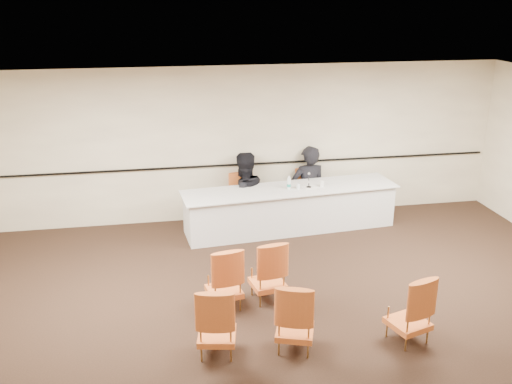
# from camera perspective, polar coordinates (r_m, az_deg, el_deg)

# --- Properties ---
(floor) EXTENTS (10.00, 10.00, 0.00)m
(floor) POSITION_cam_1_polar(r_m,az_deg,el_deg) (8.03, 4.30, -12.79)
(floor) COLOR black
(floor) RESTS_ON ground
(ceiling) EXTENTS (10.00, 10.00, 0.00)m
(ceiling) POSITION_cam_1_polar(r_m,az_deg,el_deg) (6.92, 4.92, 8.75)
(ceiling) COLOR silver
(ceiling) RESTS_ON ground
(wall_back) EXTENTS (10.00, 0.04, 3.00)m
(wall_back) POSITION_cam_1_polar(r_m,az_deg,el_deg) (11.07, -0.65, 4.86)
(wall_back) COLOR #C2B499
(wall_back) RESTS_ON ground
(wall_rail) EXTENTS (9.80, 0.04, 0.03)m
(wall_rail) POSITION_cam_1_polar(r_m,az_deg,el_deg) (11.14, -0.61, 2.82)
(wall_rail) COLOR black
(wall_rail) RESTS_ON wall_back
(panel_table) EXTENTS (4.13, 1.32, 0.81)m
(panel_table) POSITION_cam_1_polar(r_m,az_deg,el_deg) (10.78, 3.42, -1.68)
(panel_table) COLOR silver
(panel_table) RESTS_ON ground
(panelist_main) EXTENTS (0.75, 0.53, 1.95)m
(panelist_main) POSITION_cam_1_polar(r_m,az_deg,el_deg) (11.47, 5.22, -0.11)
(panelist_main) COLOR black
(panelist_main) RESTS_ON ground
(panelist_main_chair) EXTENTS (0.55, 0.55, 0.95)m
(panelist_main_chair) POSITION_cam_1_polar(r_m,az_deg,el_deg) (11.47, 5.22, -0.06)
(panelist_main_chair) COLOR orange
(panelist_main_chair) RESTS_ON ground
(panelist_second) EXTENTS (1.12, 0.98, 1.95)m
(panelist_second) POSITION_cam_1_polar(r_m,az_deg,el_deg) (11.09, -1.29, -0.88)
(panelist_second) COLOR black
(panelist_second) RESTS_ON ground
(panelist_second_chair) EXTENTS (0.55, 0.55, 0.95)m
(panelist_second_chair) POSITION_cam_1_polar(r_m,az_deg,el_deg) (11.08, -1.29, -0.68)
(panelist_second_chair) COLOR orange
(panelist_second_chair) RESTS_ON ground
(papers) EXTENTS (0.35, 0.29, 0.00)m
(papers) POSITION_cam_1_polar(r_m,az_deg,el_deg) (10.73, 5.45, 0.48)
(papers) COLOR white
(papers) RESTS_ON panel_table
(microphone) EXTENTS (0.13, 0.20, 0.26)m
(microphone) POSITION_cam_1_polar(r_m,az_deg,el_deg) (10.68, 5.32, 1.11)
(microphone) COLOR black
(microphone) RESTS_ON panel_table
(water_bottle) EXTENTS (0.09, 0.09, 0.25)m
(water_bottle) POSITION_cam_1_polar(r_m,az_deg,el_deg) (10.57, 3.31, 0.95)
(water_bottle) COLOR #198B7E
(water_bottle) RESTS_ON panel_table
(drinking_glass) EXTENTS (0.09, 0.09, 0.10)m
(drinking_glass) POSITION_cam_1_polar(r_m,az_deg,el_deg) (10.61, 4.26, 0.58)
(drinking_glass) COLOR white
(drinking_glass) RESTS_ON panel_table
(coffee_cup) EXTENTS (0.10, 0.10, 0.11)m
(coffee_cup) POSITION_cam_1_polar(r_m,az_deg,el_deg) (10.77, 6.60, 0.82)
(coffee_cup) COLOR white
(coffee_cup) RESTS_ON panel_table
(aud_chair_front_left) EXTENTS (0.58, 0.58, 0.95)m
(aud_chair_front_left) POSITION_cam_1_polar(r_m,az_deg,el_deg) (8.13, -3.23, -8.49)
(aud_chair_front_left) COLOR orange
(aud_chair_front_left) RESTS_ON ground
(aud_chair_front_mid) EXTENTS (0.58, 0.58, 0.95)m
(aud_chair_front_mid) POSITION_cam_1_polar(r_m,az_deg,el_deg) (8.31, 1.18, -7.78)
(aud_chair_front_mid) COLOR orange
(aud_chair_front_mid) RESTS_ON ground
(aud_chair_back_left) EXTENTS (0.58, 0.58, 0.95)m
(aud_chair_back_left) POSITION_cam_1_polar(r_m,az_deg,el_deg) (7.17, -3.96, -12.63)
(aud_chair_back_left) COLOR orange
(aud_chair_back_left) RESTS_ON ground
(aud_chair_back_mid) EXTENTS (0.63, 0.63, 0.95)m
(aud_chair_back_mid) POSITION_cam_1_polar(r_m,az_deg,el_deg) (7.25, 3.95, -12.22)
(aud_chair_back_mid) COLOR orange
(aud_chair_back_mid) RESTS_ON ground
(aud_chair_back_right) EXTENTS (0.63, 0.63, 0.95)m
(aud_chair_back_right) POSITION_cam_1_polar(r_m,az_deg,el_deg) (7.65, 15.08, -11.11)
(aud_chair_back_right) COLOR orange
(aud_chair_back_right) RESTS_ON ground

